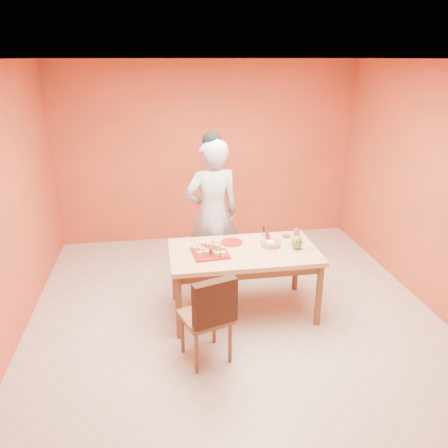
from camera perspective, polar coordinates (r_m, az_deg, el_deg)
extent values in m
plane|color=beige|center=(4.90, 1.62, -12.66)|extent=(5.00, 5.00, 0.00)
plane|color=white|center=(4.08, 2.03, 20.75)|extent=(5.00, 5.00, 0.00)
plane|color=#DD5033|center=(6.69, -2.26, 9.19)|extent=(4.50, 0.00, 4.50)
plane|color=#DD5033|center=(5.21, 26.98, 3.45)|extent=(0.00, 5.00, 5.00)
cube|color=tan|center=(4.75, 2.58, -3.70)|extent=(1.60, 0.90, 0.05)
cube|color=brown|center=(4.78, 2.56, -4.52)|extent=(1.48, 0.78, 0.10)
cylinder|color=brown|center=(4.50, -5.92, -10.77)|extent=(0.07, 0.07, 0.71)
cylinder|color=brown|center=(5.18, -6.46, -6.26)|extent=(0.07, 0.07, 0.71)
cylinder|color=brown|center=(4.79, 12.28, -9.10)|extent=(0.07, 0.07, 0.71)
cylinder|color=brown|center=(5.43, 9.38, -5.09)|extent=(0.07, 0.07, 0.71)
imported|color=#99999C|center=(5.28, -1.51, 1.21)|extent=(0.75, 0.57, 1.86)
cube|color=#9C120E|center=(4.64, -1.83, -3.79)|extent=(0.40, 0.40, 0.02)
cylinder|color=#9C120E|center=(4.91, 1.02, -2.40)|extent=(0.31, 0.31, 0.01)
cylinder|color=silver|center=(4.83, 6.09, -2.97)|extent=(0.33, 0.33, 0.01)
cylinder|color=orange|center=(4.81, 6.11, -2.63)|extent=(0.26, 0.26, 0.05)
cube|color=white|center=(4.96, 5.70, -1.47)|extent=(0.09, 0.25, 0.01)
ellipsoid|color=olive|center=(4.79, 9.51, -2.40)|extent=(0.13, 0.11, 0.15)
cylinder|color=#B71B5A|center=(5.12, 9.46, -1.18)|extent=(0.09, 0.09, 0.10)
cylinder|color=#331D0E|center=(5.12, 8.09, -1.55)|extent=(0.11, 0.11, 0.03)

